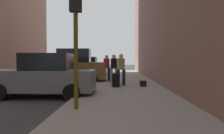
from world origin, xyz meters
TOP-DOWN VIEW (x-y plane):
  - sidewalk at (6.00, 0.00)m, footprint 4.00×40.00m
  - parked_gray_coupe at (2.65, -0.69)m, footprint 4.20×2.06m
  - parked_bronze_suv at (2.65, 4.87)m, footprint 4.67×2.20m
  - parked_blue_sedan at (2.65, 10.24)m, footprint 4.24×2.14m
  - fire_hydrant at (4.45, 6.96)m, footprint 0.42×0.22m
  - traffic_light at (4.50, -3.52)m, footprint 0.32×0.32m
  - pedestrian_in_tan_coat at (5.85, 2.39)m, footprint 0.53×0.49m
  - pedestrian_in_jeans at (5.44, 3.81)m, footprint 0.52×0.45m
  - pedestrian_in_red_jacket at (4.93, 5.06)m, footprint 0.52×0.44m
  - rolling_suitcase at (5.56, 1.63)m, footprint 0.41×0.59m
  - duffel_bag at (7.00, 1.86)m, footprint 0.32×0.44m

SIDE VIEW (x-z plane):
  - sidewalk at x=6.00m, z-range 0.00..0.15m
  - duffel_bag at x=7.00m, z-range 0.15..0.43m
  - rolling_suitcase at x=5.56m, z-range -0.03..1.01m
  - fire_hydrant at x=4.45m, z-range 0.15..0.85m
  - parked_gray_coupe at x=2.65m, z-range -0.05..1.74m
  - parked_blue_sedan at x=2.65m, z-range -0.05..1.74m
  - parked_bronze_suv at x=2.65m, z-range -0.09..2.16m
  - pedestrian_in_tan_coat at x=5.85m, z-range 0.25..1.96m
  - pedestrian_in_jeans at x=5.44m, z-range 0.25..1.96m
  - pedestrian_in_red_jacket at x=4.93m, z-range 0.25..1.96m
  - traffic_light at x=4.50m, z-range 0.96..4.56m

